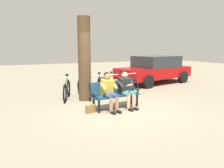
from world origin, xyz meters
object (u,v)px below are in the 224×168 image
Objects in this scene: litter_bin at (105,88)px; person_reading at (126,87)px; bicycle_green at (111,86)px; bicycle_blue at (125,85)px; parked_car at (155,69)px; tree_trunk at (84,59)px; handbag at (90,109)px; bicycle_red at (67,90)px; bicycle_orange at (100,87)px; bicycle_silver at (84,89)px; person_companion at (109,89)px; bench at (115,92)px.

person_reading is at bearing 90.67° from litter_bin.
person_reading reaches higher than bicycle_green.
bicycle_blue is 0.37× the size of parked_car.
litter_bin is (-0.82, -0.05, -1.12)m from tree_trunk.
bicycle_red reaches higher than handbag.
handbag is 0.19× the size of bicycle_green.
bicycle_orange is (-1.16, -2.03, 0.24)m from handbag.
bicycle_silver is (0.74, -1.95, -0.31)m from person_reading.
handbag is 0.10× the size of tree_trunk.
person_companion is at bearing -0.05° from person_reading.
person_companion is 1.87m from tree_trunk.
litter_bin is (-0.62, -1.70, -0.27)m from person_companion.
person_companion reaches higher than handbag.
bench is 0.39m from person_reading.
person_reading is 1.00× the size of person_companion.
bicycle_orange is at bearing -99.37° from bicycle_blue.
bicycle_silver is (0.11, -2.02, -0.30)m from person_companion.
litter_bin is at bearing -82.28° from bicycle_blue.
person_reading reaches higher than bicycle_blue.
bicycle_orange is at bearing -103.92° from bench.
bench is at bearing 10.09° from bicycle_orange.
bicycle_red is at bearing -65.48° from bench.
tree_trunk reaches higher than bicycle_silver.
parked_car is (-5.11, -3.74, 0.65)m from handbag.
bicycle_green is at bearing 112.24° from bicycle_orange.
bench is at bearing 13.38° from bicycle_silver.
person_reading is 0.73× the size of bicycle_blue.
person_companion reaches higher than bicycle_orange.
bicycle_green is (0.65, 0.01, 0.00)m from bicycle_blue.
tree_trunk is at bearing -88.86° from bicycle_blue.
tree_trunk is at bearing -68.12° from person_reading.
handbag is 2.07m from bicycle_silver.
bicycle_red reaches higher than litter_bin.
litter_bin reaches higher than handbag.
bicycle_orange is at bearing 12.01° from parked_car.
bench is at bearing -49.12° from bicycle_blue.
bicycle_green is at bearing -141.11° from litter_bin.
bicycle_blue is at bearing 110.45° from bicycle_orange.
person_reading reaches higher than litter_bin.
bench is at bearing -168.94° from handbag.
person_reading is at bearing -40.58° from bicycle_blue.
bicycle_blue is (-1.13, -0.40, -0.03)m from litter_bin.
bench is at bearing -153.03° from person_companion.
person_reading is 0.76× the size of bicycle_red.
bicycle_blue is (-1.45, -1.90, -0.15)m from bench.
person_reading is at bearing -177.82° from handbag.
bicycle_silver is 0.38× the size of parked_car.
person_companion is at bearing -51.68° from bicycle_blue.
person_reading is 0.76× the size of bicycle_green.
bicycle_orange is 4.32m from parked_car.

